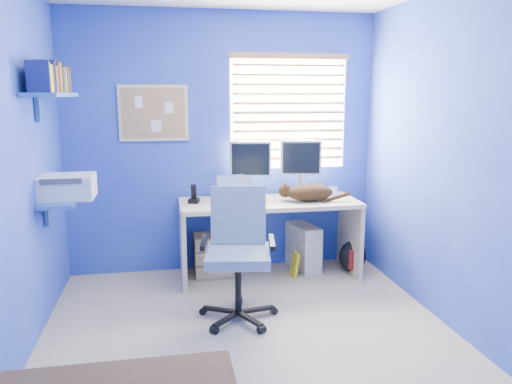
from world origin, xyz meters
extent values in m
cube|color=tan|center=(0.00, 0.00, 0.00)|extent=(3.00, 3.20, 0.00)
cube|color=#283DBD|center=(0.00, 1.60, 1.25)|extent=(3.00, 0.01, 2.50)
cube|color=#283DBD|center=(0.00, -1.60, 1.25)|extent=(3.00, 0.01, 2.50)
cube|color=#283DBD|center=(-1.50, 0.00, 1.25)|extent=(0.01, 3.20, 2.50)
cube|color=#283DBD|center=(1.50, 0.00, 1.25)|extent=(0.01, 3.20, 2.50)
cube|color=#C5B28B|center=(0.39, 1.26, 0.37)|extent=(1.67, 0.65, 0.74)
cube|color=silver|center=(0.10, 1.30, 0.85)|extent=(0.38, 0.32, 0.22)
cube|color=silver|center=(0.24, 1.48, 1.01)|extent=(0.42, 0.19, 0.54)
cube|color=silver|center=(0.75, 1.49, 1.01)|extent=(0.42, 0.20, 0.54)
cube|color=black|center=(-0.31, 1.30, 0.82)|extent=(0.12, 0.13, 0.17)
imported|color=#246C2F|center=(0.94, 1.47, 0.79)|extent=(0.10, 0.09, 0.10)
cylinder|color=silver|center=(1.06, 1.44, 0.78)|extent=(0.13, 0.13, 0.07)
ellipsoid|color=black|center=(0.76, 1.18, 0.82)|extent=(0.49, 0.35, 0.16)
cube|color=beige|center=(0.77, 1.38, 0.23)|extent=(0.28, 0.47, 0.45)
cube|color=tan|center=(-0.14, 1.38, 0.20)|extent=(0.35, 0.28, 0.41)
cube|color=yellow|center=(0.63, 1.18, 0.12)|extent=(0.03, 0.17, 0.24)
ellipsoid|color=black|center=(1.22, 1.20, 0.16)|extent=(0.33, 0.30, 0.32)
cylinder|color=black|center=(-0.04, 0.37, 0.03)|extent=(0.68, 0.68, 0.06)
cylinder|color=black|center=(-0.04, 0.37, 0.27)|extent=(0.06, 0.06, 0.41)
cube|color=#708EA5|center=(-0.04, 0.37, 0.51)|extent=(0.55, 0.55, 0.08)
cube|color=#708EA5|center=(0.00, 0.60, 0.78)|extent=(0.44, 0.13, 0.46)
cube|color=white|center=(0.65, 1.59, 1.55)|extent=(1.15, 0.01, 1.10)
cube|color=#BB773F|center=(0.65, 1.56, 1.55)|extent=(1.10, 0.03, 1.00)
cube|color=#C5B28B|center=(-0.65, 1.58, 1.55)|extent=(0.64, 0.02, 0.52)
cube|color=tan|center=(-0.65, 1.57, 1.55)|extent=(0.58, 0.01, 0.46)
cube|color=#3660A6|center=(-1.36, 0.75, 0.92)|extent=(0.26, 0.55, 0.03)
cube|color=silver|center=(-1.32, 0.75, 1.02)|extent=(0.42, 0.34, 0.18)
cube|color=#3660A6|center=(-1.37, 0.75, 1.72)|extent=(0.24, 0.90, 0.03)
cube|color=navy|center=(-1.38, 0.75, 1.84)|extent=(0.15, 0.80, 0.22)
camera|label=1|loc=(-0.57, -3.22, 1.73)|focal=35.00mm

